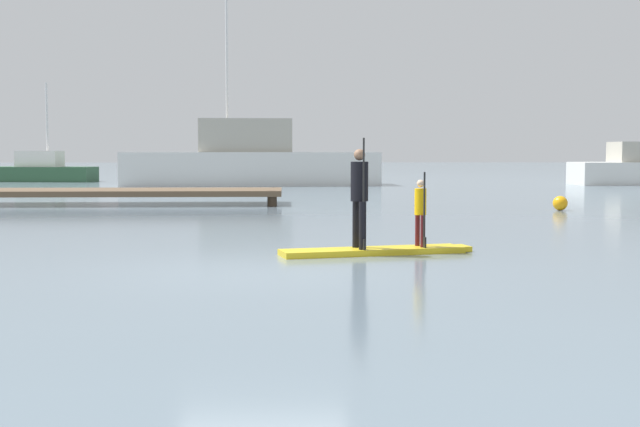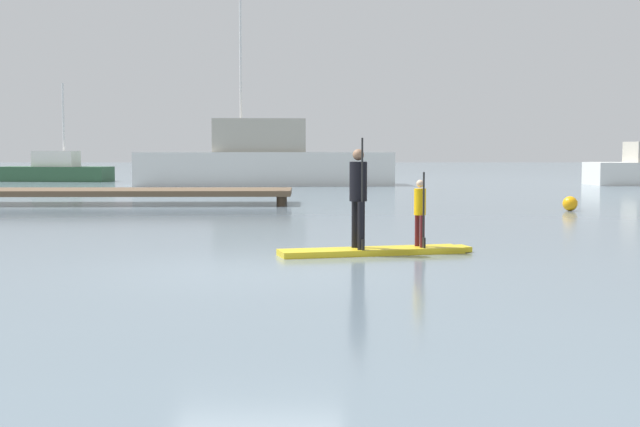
% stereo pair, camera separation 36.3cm
% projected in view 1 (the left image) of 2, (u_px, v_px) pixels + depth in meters
% --- Properties ---
extents(ground_plane, '(240.00, 240.00, 0.00)m').
position_uv_depth(ground_plane, '(262.00, 273.00, 11.96)').
color(ground_plane, slate).
extents(paddleboard_near, '(3.32, 1.33, 0.10)m').
position_uv_depth(paddleboard_near, '(377.00, 251.00, 14.20)').
color(paddleboard_near, gold).
rests_on(paddleboard_near, ground).
extents(paddler_adult, '(0.35, 0.51, 1.84)m').
position_uv_depth(paddler_adult, '(359.00, 192.00, 14.04)').
color(paddler_adult, black).
rests_on(paddler_adult, paddleboard_near).
extents(paddler_child_solo, '(0.24, 0.39, 1.27)m').
position_uv_depth(paddler_child_solo, '(421.00, 209.00, 14.36)').
color(paddler_child_solo, '#4C1419').
rests_on(paddler_child_solo, paddleboard_near).
extents(fishing_boat_white_large, '(12.96, 4.16, 10.44)m').
position_uv_depth(fishing_boat_white_large, '(250.00, 161.00, 43.01)').
color(fishing_boat_white_large, silver).
rests_on(fishing_boat_white_large, ground).
extents(fishing_boat_green_midground, '(6.56, 2.92, 5.58)m').
position_uv_depth(fishing_boat_green_midground, '(39.00, 171.00, 48.10)').
color(fishing_boat_green_midground, '#2D5638').
rests_on(fishing_boat_green_midground, ground).
extents(floating_dock, '(12.25, 2.81, 0.49)m').
position_uv_depth(floating_dock, '(92.00, 192.00, 27.31)').
color(floating_dock, brown).
rests_on(floating_dock, ground).
extents(mooring_buoy_near, '(0.43, 0.43, 0.43)m').
position_uv_depth(mooring_buoy_near, '(560.00, 203.00, 24.59)').
color(mooring_buoy_near, orange).
rests_on(mooring_buoy_near, ground).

